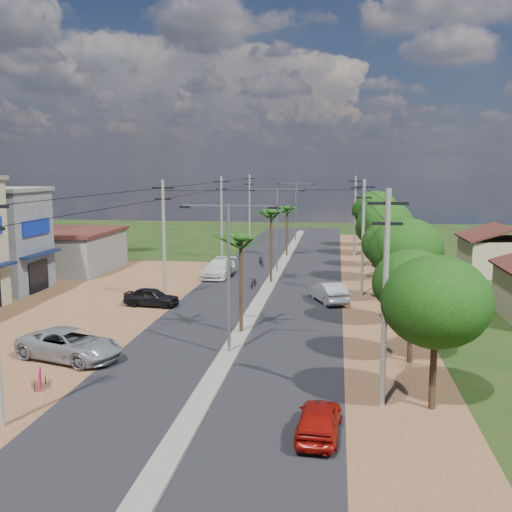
# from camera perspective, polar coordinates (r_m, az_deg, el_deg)

# --- Properties ---
(ground) EXTENTS (160.00, 160.00, 0.00)m
(ground) POSITION_cam_1_polar(r_m,az_deg,el_deg) (32.11, -2.56, -9.39)
(ground) COLOR black
(ground) RESTS_ON ground
(road) EXTENTS (12.00, 110.00, 0.04)m
(road) POSITION_cam_1_polar(r_m,az_deg,el_deg) (46.46, 0.75, -3.80)
(road) COLOR black
(road) RESTS_ON ground
(median) EXTENTS (1.00, 90.00, 0.18)m
(median) POSITION_cam_1_polar(r_m,az_deg,el_deg) (49.36, 1.18, -3.00)
(median) COLOR #605E56
(median) RESTS_ON ground
(dirt_lot_west) EXTENTS (18.00, 46.00, 0.04)m
(dirt_lot_west) POSITION_cam_1_polar(r_m,az_deg,el_deg) (44.35, -20.12, -4.90)
(dirt_lot_west) COLOR brown
(dirt_lot_west) RESTS_ON ground
(dirt_shoulder_east) EXTENTS (5.00, 90.00, 0.03)m
(dirt_shoulder_east) POSITION_cam_1_polar(r_m,az_deg,el_deg) (46.23, 11.29, -4.03)
(dirt_shoulder_east) COLOR brown
(dirt_shoulder_east) RESTS_ON ground
(low_shed) EXTENTS (10.40, 10.40, 3.95)m
(low_shed) POSITION_cam_1_polar(r_m,az_deg,el_deg) (60.75, -18.21, 0.51)
(low_shed) COLOR #605E56
(low_shed) RESTS_ON ground
(house_east_far) EXTENTS (7.60, 7.50, 4.60)m
(house_east_far) POSITION_cam_1_polar(r_m,az_deg,el_deg) (60.57, 22.49, 0.68)
(house_east_far) COLOR tan
(house_east_far) RESTS_ON ground
(tree_east_a) EXTENTS (4.40, 4.40, 6.37)m
(tree_east_a) POSITION_cam_1_polar(r_m,az_deg,el_deg) (24.98, 16.78, -4.21)
(tree_east_a) COLOR black
(tree_east_a) RESTS_ON ground
(tree_east_b) EXTENTS (4.00, 4.00, 5.83)m
(tree_east_b) POSITION_cam_1_polar(r_m,az_deg,el_deg) (30.85, 14.66, -2.50)
(tree_east_b) COLOR black
(tree_east_b) RESTS_ON ground
(tree_east_c) EXTENTS (4.60, 4.60, 6.83)m
(tree_east_c) POSITION_cam_1_polar(r_m,az_deg,el_deg) (37.65, 14.05, 0.59)
(tree_east_c) COLOR black
(tree_east_c) RESTS_ON ground
(tree_east_d) EXTENTS (4.20, 4.20, 6.13)m
(tree_east_d) POSITION_cam_1_polar(r_m,az_deg,el_deg) (44.59, 12.68, 1.12)
(tree_east_d) COLOR black
(tree_east_d) RESTS_ON ground
(tree_east_e) EXTENTS (4.80, 4.80, 7.14)m
(tree_east_e) POSITION_cam_1_polar(r_m,az_deg,el_deg) (52.46, 12.19, 3.01)
(tree_east_e) COLOR black
(tree_east_e) RESTS_ON ground
(tree_east_f) EXTENTS (3.80, 3.80, 5.52)m
(tree_east_f) POSITION_cam_1_polar(r_m,az_deg,el_deg) (60.49, 11.21, 2.57)
(tree_east_f) COLOR black
(tree_east_f) RESTS_ON ground
(tree_east_g) EXTENTS (5.00, 5.00, 7.38)m
(tree_east_g) POSITION_cam_1_polar(r_m,az_deg,el_deg) (68.38, 11.35, 4.34)
(tree_east_g) COLOR black
(tree_east_g) RESTS_ON ground
(tree_east_h) EXTENTS (4.40, 4.40, 6.52)m
(tree_east_h) POSITION_cam_1_polar(r_m,az_deg,el_deg) (76.37, 10.75, 4.30)
(tree_east_h) COLOR black
(tree_east_h) RESTS_ON ground
(palm_median_near) EXTENTS (2.00, 2.00, 6.15)m
(palm_median_near) POSITION_cam_1_polar(r_m,az_deg,el_deg) (34.79, -1.44, 1.34)
(palm_median_near) COLOR black
(palm_median_near) RESTS_ON ground
(palm_median_mid) EXTENTS (2.00, 2.00, 6.55)m
(palm_median_mid) POSITION_cam_1_polar(r_m,az_deg,el_deg) (50.54, 1.46, 3.92)
(palm_median_mid) COLOR black
(palm_median_mid) RESTS_ON ground
(palm_median_far) EXTENTS (2.00, 2.00, 5.85)m
(palm_median_far) POSITION_cam_1_polar(r_m,az_deg,el_deg) (66.48, 2.97, 4.40)
(palm_median_far) COLOR black
(palm_median_far) RESTS_ON ground
(streetlight_near) EXTENTS (5.10, 0.18, 8.00)m
(streetlight_near) POSITION_cam_1_polar(r_m,az_deg,el_deg) (31.00, -2.61, -0.93)
(streetlight_near) COLOR gray
(streetlight_near) RESTS_ON ground
(streetlight_mid) EXTENTS (5.10, 0.18, 8.00)m
(streetlight_mid) POSITION_cam_1_polar(r_m,az_deg,el_deg) (55.59, 2.02, 3.16)
(streetlight_mid) COLOR gray
(streetlight_mid) RESTS_ON ground
(streetlight_far) EXTENTS (5.10, 0.18, 8.00)m
(streetlight_far) POSITION_cam_1_polar(r_m,az_deg,el_deg) (80.44, 3.81, 4.73)
(streetlight_far) COLOR gray
(streetlight_far) RESTS_ON ground
(utility_pole_w_b) EXTENTS (1.60, 0.24, 9.00)m
(utility_pole_w_b) POSITION_cam_1_polar(r_m,az_deg,el_deg) (44.20, -8.76, 1.71)
(utility_pole_w_b) COLOR #605E56
(utility_pole_w_b) RESTS_ON ground
(utility_pole_w_c) EXTENTS (1.60, 0.24, 9.00)m
(utility_pole_w_c) POSITION_cam_1_polar(r_m,az_deg,el_deg) (65.50, -3.31, 3.90)
(utility_pole_w_c) COLOR #605E56
(utility_pole_w_c) RESTS_ON ground
(utility_pole_w_d) EXTENTS (1.60, 0.24, 9.00)m
(utility_pole_w_d) POSITION_cam_1_polar(r_m,az_deg,el_deg) (86.16, -0.63, 4.96)
(utility_pole_w_d) COLOR #605E56
(utility_pole_w_d) RESTS_ON ground
(utility_pole_e_a) EXTENTS (1.60, 0.24, 9.00)m
(utility_pole_e_a) POSITION_cam_1_polar(r_m,az_deg,el_deg) (24.68, 12.21, -3.55)
(utility_pole_e_a) COLOR #605E56
(utility_pole_e_a) RESTS_ON ground
(utility_pole_e_b) EXTENTS (1.60, 0.24, 9.00)m
(utility_pole_e_b) POSITION_cam_1_polar(r_m,az_deg,el_deg) (46.41, 10.15, 1.98)
(utility_pole_e_b) COLOR #605E56
(utility_pole_e_b) RESTS_ON ground
(utility_pole_e_c) EXTENTS (1.60, 0.24, 9.00)m
(utility_pole_e_c) POSITION_cam_1_polar(r_m,az_deg,el_deg) (68.31, 9.41, 3.98)
(utility_pole_e_c) COLOR #605E56
(utility_pole_e_c) RESTS_ON ground
(car_red_near) EXTENTS (1.77, 3.92, 1.31)m
(car_red_near) POSITION_cam_1_polar(r_m,az_deg,el_deg) (22.77, 6.01, -15.28)
(car_red_near) COLOR maroon
(car_red_near) RESTS_ON ground
(car_silver_mid) EXTENTS (3.16, 4.87, 1.52)m
(car_silver_mid) POSITION_cam_1_polar(r_m,az_deg,el_deg) (44.31, 6.92, -3.48)
(car_silver_mid) COLOR gray
(car_silver_mid) RESTS_ON ground
(car_white_far) EXTENTS (2.64, 5.65, 1.60)m
(car_white_far) POSITION_cam_1_polar(r_m,az_deg,el_deg) (54.22, -3.55, -1.23)
(car_white_far) COLOR beige
(car_white_far) RESTS_ON ground
(car_parked_silver) EXTENTS (6.19, 4.23, 1.57)m
(car_parked_silver) POSITION_cam_1_polar(r_m,az_deg,el_deg) (32.45, -17.29, -8.12)
(car_parked_silver) COLOR gray
(car_parked_silver) RESTS_ON ground
(car_parked_dark) EXTENTS (4.07, 1.97, 1.34)m
(car_parked_dark) POSITION_cam_1_polar(r_m,az_deg,el_deg) (43.39, -9.92, -3.91)
(car_parked_dark) COLOR black
(car_parked_dark) RESTS_ON ground
(moto_rider_east) EXTENTS (0.89, 2.00, 1.02)m
(moto_rider_east) POSITION_cam_1_polar(r_m,az_deg,el_deg) (23.11, 6.54, -15.32)
(moto_rider_east) COLOR black
(moto_rider_east) RESTS_ON ground
(moto_rider_west_a) EXTENTS (0.76, 1.76, 0.90)m
(moto_rider_west_a) POSITION_cam_1_polar(r_m,az_deg,el_deg) (49.39, -0.21, -2.56)
(moto_rider_west_a) COLOR black
(moto_rider_west_a) RESTS_ON ground
(moto_rider_west_b) EXTENTS (1.06, 1.78, 1.04)m
(moto_rider_west_b) POSITION_cam_1_polar(r_m,az_deg,el_deg) (60.28, 0.48, -0.52)
(moto_rider_west_b) COLOR black
(moto_rider_west_b) RESTS_ON ground
(roadside_sign) EXTENTS (0.51, 1.01, 0.89)m
(roadside_sign) POSITION_cam_1_polar(r_m,az_deg,el_deg) (28.93, -19.89, -10.99)
(roadside_sign) COLOR #9F0E3B
(roadside_sign) RESTS_ON ground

